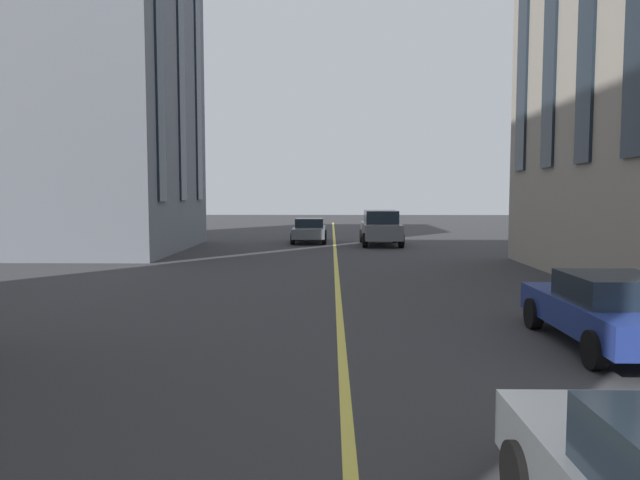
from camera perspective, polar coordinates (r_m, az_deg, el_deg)
The scene contains 5 objects.
lane_centre_line at distance 16.93m, azimuth 1.73°, elevation -5.09°, with size 80.00×0.16×0.01m.
car_grey_mid at distance 34.18m, azimuth -1.02°, elevation 0.96°, with size 4.40×1.95×1.37m.
car_grey_far at distance 32.54m, azimuth 5.84°, elevation 1.23°, with size 4.70×2.14×1.88m.
car_blue_parked_a at distance 12.17m, azimuth 25.97°, elevation -6.02°, with size 4.40×1.95×1.37m.
building_left_far at distance 32.40m, azimuth -23.08°, elevation 14.84°, with size 10.98×11.16×17.65m.
Camera 1 is at (3.31, 0.20, 2.84)m, focal length 33.41 mm.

